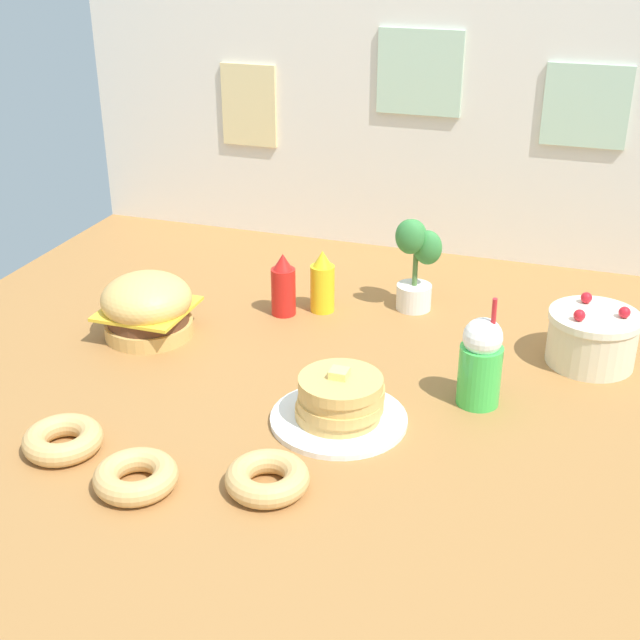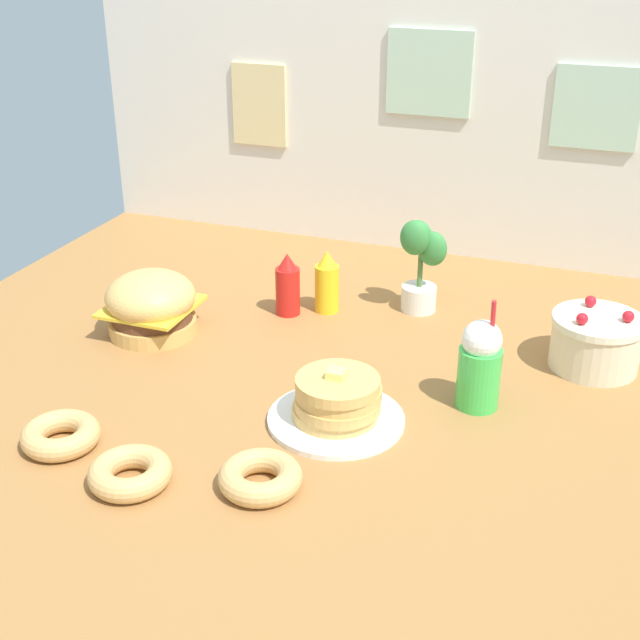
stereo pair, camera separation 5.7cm
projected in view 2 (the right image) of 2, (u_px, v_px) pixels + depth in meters
The scene contains 12 objects.
ground_plane at pixel (302, 403), 1.96m from camera, with size 2.18×2.05×0.02m, color #9E6B38.
back_wall at pixel (424, 117), 2.63m from camera, with size 2.18×0.04×0.85m.
burger at pixel (151, 305), 2.23m from camera, with size 0.23×0.23×0.17m.
pancake_stack at pixel (337, 403), 1.85m from camera, with size 0.30×0.30×0.13m.
layer_cake at pixel (596, 342), 2.06m from camera, with size 0.22×0.22×0.16m.
ketchup_bottle at pixel (288, 286), 2.33m from camera, with size 0.07×0.07×0.17m.
mustard_bottle at pixel (327, 283), 2.35m from camera, with size 0.07×0.07×0.17m.
cream_soda_cup at pixel (480, 365), 1.89m from camera, with size 0.10×0.10×0.26m.
donut_pink_glaze at pixel (61, 434), 1.78m from camera, with size 0.16×0.16×0.05m.
donut_chocolate at pixel (130, 472), 1.66m from camera, with size 0.16×0.16×0.05m.
donut_vanilla at pixel (260, 476), 1.65m from camera, with size 0.16×0.16×0.05m.
potted_plant at pixel (421, 262), 2.32m from camera, with size 0.13×0.11×0.27m.
Camera 2 is at (0.63, -1.56, 1.01)m, focal length 48.55 mm.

